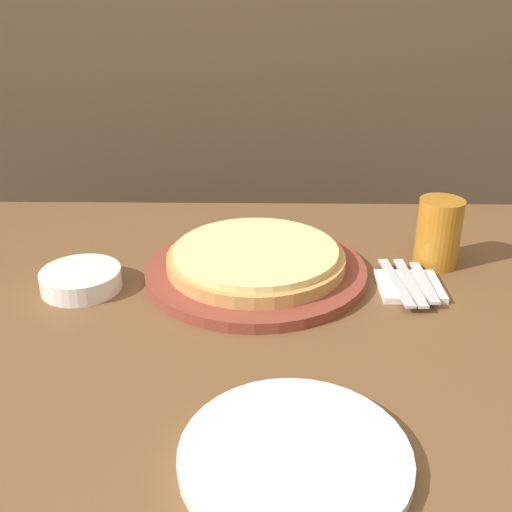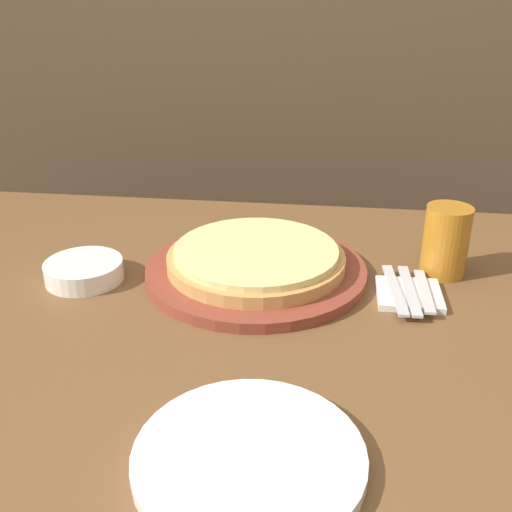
{
  "view_description": "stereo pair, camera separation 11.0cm",
  "coord_description": "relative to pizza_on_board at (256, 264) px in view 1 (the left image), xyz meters",
  "views": [
    {
      "loc": [
        0.08,
        -0.87,
        1.29
      ],
      "look_at": [
        0.06,
        0.12,
        0.82
      ],
      "focal_mm": 42.0,
      "sensor_mm": 36.0,
      "label": 1
    },
    {
      "loc": [
        0.19,
        -0.87,
        1.29
      ],
      "look_at": [
        0.06,
        0.12,
        0.82
      ],
      "focal_mm": 42.0,
      "sensor_mm": 36.0,
      "label": 2
    }
  ],
  "objects": [
    {
      "name": "dining_table",
      "position": [
        -0.06,
        -0.12,
        -0.41
      ],
      "size": [
        1.52,
        1.02,
        0.78
      ],
      "color": "brown",
      "rests_on": "ground_plane"
    },
    {
      "name": "pizza_on_board",
      "position": [
        0.0,
        0.0,
        0.0
      ],
      "size": [
        0.41,
        0.41,
        0.06
      ],
      "color": "brown",
      "rests_on": "dining_table"
    },
    {
      "name": "beer_glass",
      "position": [
        0.35,
        0.05,
        0.05
      ],
      "size": [
        0.08,
        0.08,
        0.13
      ],
      "color": "#B7701E",
      "rests_on": "dining_table"
    },
    {
      "name": "dinner_plate",
      "position": [
        0.05,
        -0.47,
        -0.02
      ],
      "size": [
        0.27,
        0.27,
        0.02
      ],
      "color": "white",
      "rests_on": "dining_table"
    },
    {
      "name": "side_bowl",
      "position": [
        -0.31,
        -0.06,
        -0.01
      ],
      "size": [
        0.14,
        0.14,
        0.04
      ],
      "color": "white",
      "rests_on": "dining_table"
    },
    {
      "name": "napkin_stack",
      "position": [
        0.27,
        -0.05,
        -0.02
      ],
      "size": [
        0.11,
        0.11,
        0.01
      ],
      "color": "white",
      "rests_on": "dining_table"
    },
    {
      "name": "fork",
      "position": [
        0.25,
        -0.05,
        -0.01
      ],
      "size": [
        0.03,
        0.18,
        0.0
      ],
      "color": "silver",
      "rests_on": "napkin_stack"
    },
    {
      "name": "dinner_knife",
      "position": [
        0.27,
        -0.05,
        -0.01
      ],
      "size": [
        0.03,
        0.18,
        0.0
      ],
      "color": "silver",
      "rests_on": "napkin_stack"
    },
    {
      "name": "spoon",
      "position": [
        0.3,
        -0.05,
        -0.01
      ],
      "size": [
        0.02,
        0.15,
        0.0
      ],
      "color": "silver",
      "rests_on": "napkin_stack"
    }
  ]
}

